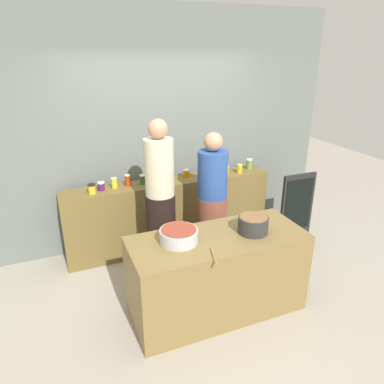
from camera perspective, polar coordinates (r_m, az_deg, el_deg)
name	(u,v)px	position (r m, az deg, el deg)	size (l,w,h in m)	color
ground	(204,291)	(4.11, 1.94, -15.46)	(12.00, 12.00, 0.00)	#A09788
storefront_wall	(160,130)	(4.73, -5.17, 9.71)	(4.80, 0.12, 3.00)	slate
display_shelf	(170,214)	(4.74, -3.47, -3.46)	(2.70, 0.36, 0.93)	brown
prep_table	(217,274)	(3.64, 4.01, -12.85)	(1.70, 0.70, 0.84)	brown
preserve_jar_0	(92,189)	(4.29, -15.61, 0.50)	(0.09, 0.09, 0.12)	gold
preserve_jar_1	(101,186)	(4.37, -14.22, 0.91)	(0.08, 0.08, 0.10)	#521C53
preserve_jar_2	(114,183)	(4.40, -12.24, 1.42)	(0.07, 0.07, 0.13)	gold
preserve_jar_3	(128,180)	(4.43, -10.18, 1.83)	(0.07, 0.07, 0.14)	#AA300C
preserve_jar_4	(143,179)	(4.47, -7.84, 1.99)	(0.07, 0.07, 0.12)	#2C502F
preserve_jar_5	(155,178)	(4.48, -5.89, 2.27)	(0.07, 0.07, 0.14)	red
preserve_jar_6	(171,174)	(4.62, -3.36, 2.86)	(0.09, 0.09, 0.12)	gold
preserve_jar_7	(186,173)	(4.68, -0.90, 3.02)	(0.09, 0.09, 0.10)	orange
preserve_jar_8	(206,172)	(4.73, 2.23, 3.25)	(0.08, 0.08, 0.11)	#234A3A
preserve_jar_9	(214,170)	(4.78, 3.48, 3.48)	(0.07, 0.07, 0.11)	orange
preserve_jar_10	(226,170)	(4.77, 5.40, 3.45)	(0.08, 0.08, 0.12)	gold
preserve_jar_11	(240,169)	(4.87, 7.56, 3.70)	(0.07, 0.07, 0.12)	gold
preserve_jar_12	(249,164)	(5.05, 9.07, 4.42)	(0.08, 0.08, 0.14)	olive
cooking_pot_left	(179,236)	(3.30, -2.11, -6.96)	(0.35, 0.35, 0.13)	#B7B7BC
cooking_pot_center	(253,225)	(3.51, 9.66, -5.12)	(0.29, 0.29, 0.16)	#2D2D2D
wooden_spoon	(214,256)	(3.12, 3.46, -10.06)	(0.02, 0.02, 0.28)	#9E703D
cook_with_tongs	(161,209)	(3.98, -4.99, -2.63)	(0.33, 0.33, 1.83)	black
cook_in_cap	(212,208)	(4.22, 3.17, -2.55)	(0.36, 0.36, 1.65)	brown
chalkboard_sign	(297,207)	(5.08, 16.31, -2.33)	(0.50, 0.05, 0.96)	black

